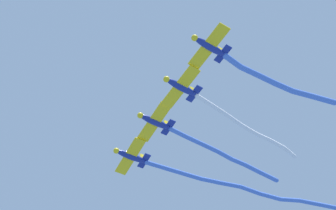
{
  "coord_description": "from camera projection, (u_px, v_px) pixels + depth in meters",
  "views": [
    {
      "loc": [
        40.93,
        -30.99,
        7.11
      ],
      "look_at": [
        5.67,
        3.95,
        76.07
      ],
      "focal_mm": 64.25,
      "sensor_mm": 36.0,
      "label": 1
    }
  ],
  "objects": [
    {
      "name": "airplane_left_wing",
      "position": [
        154.0,
        122.0,
        86.89
      ],
      "size": [
        7.65,
        5.84,
        1.89
      ],
      "rotation": [
        0.0,
        0.0,
        4.44
      ],
      "color": "navy"
    },
    {
      "name": "smoke_trail_lead",
      "position": [
        243.0,
        188.0,
        93.87
      ],
      "size": [
        15.76,
        28.77,
        1.7
      ],
      "color": "#4C75DB"
    },
    {
      "name": "smoke_trail_left_wing",
      "position": [
        224.0,
        155.0,
        89.79
      ],
      "size": [
        5.93,
        18.46,
        2.36
      ],
      "color": "#4C75DB"
    },
    {
      "name": "airplane_slot",
      "position": [
        209.0,
        46.0,
        79.55
      ],
      "size": [
        7.66,
        5.81,
        1.89
      ],
      "rotation": [
        0.0,
        0.0,
        4.51
      ],
      "color": "navy"
    },
    {
      "name": "airplane_right_wing",
      "position": [
        181.0,
        87.0,
        82.97
      ],
      "size": [
        7.66,
        5.81,
        1.89
      ],
      "rotation": [
        0.0,
        0.0,
        4.5
      ],
      "color": "navy"
    },
    {
      "name": "smoke_trail_right_wing",
      "position": [
        248.0,
        127.0,
        86.53
      ],
      "size": [
        3.76,
        18.57,
        1.55
      ],
      "color": "white"
    },
    {
      "name": "smoke_trail_slot",
      "position": [
        278.0,
        83.0,
        81.72
      ],
      "size": [
        7.16,
        16.19,
        2.74
      ],
      "color": "#4C75DB"
    },
    {
      "name": "airplane_lead",
      "position": [
        130.0,
        156.0,
        90.32
      ],
      "size": [
        7.63,
        5.85,
        1.89
      ],
      "rotation": [
        0.0,
        0.0,
        4.4
      ],
      "color": "navy"
    }
  ]
}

